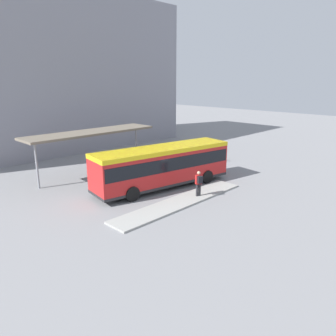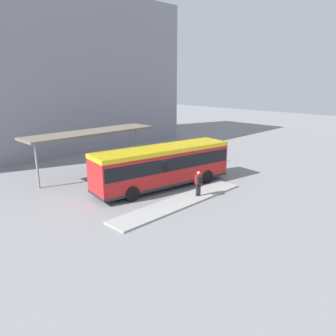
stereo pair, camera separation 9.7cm
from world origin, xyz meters
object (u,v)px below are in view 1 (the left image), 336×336
(bicycle_orange, at_px, (218,157))
(bicycle_black, at_px, (204,154))
(pedestrian_waiting, at_px, (199,182))
(city_bus, at_px, (163,164))
(bicycle_red, at_px, (213,155))

(bicycle_orange, height_order, bicycle_black, same)
(pedestrian_waiting, bearing_deg, city_bus, 24.34)
(city_bus, distance_m, bicycle_orange, 9.91)
(city_bus, distance_m, bicycle_red, 10.44)
(bicycle_red, relative_size, bicycle_black, 1.08)
(bicycle_orange, relative_size, bicycle_black, 1.00)
(city_bus, xyz_separation_m, pedestrian_waiting, (0.08, -3.34, -0.67))
(pedestrian_waiting, relative_size, bicycle_red, 0.97)
(city_bus, distance_m, bicycle_black, 10.32)
(city_bus, bearing_deg, bicycle_red, 25.10)
(pedestrian_waiting, distance_m, bicycle_red, 11.65)
(city_bus, relative_size, bicycle_red, 6.17)
(city_bus, height_order, bicycle_black, city_bus)
(city_bus, bearing_deg, pedestrian_waiting, -79.04)
(pedestrian_waiting, distance_m, bicycle_black, 11.79)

